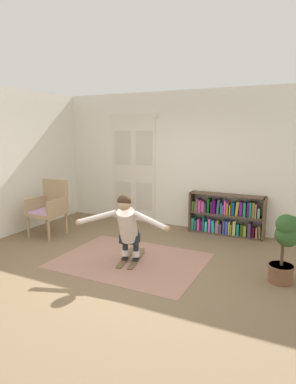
{
  "coord_description": "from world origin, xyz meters",
  "views": [
    {
      "loc": [
        2.33,
        -4.03,
        2.05
      ],
      "look_at": [
        -0.07,
        0.83,
        1.05
      ],
      "focal_mm": 30.56,
      "sensor_mm": 36.0,
      "label": 1
    }
  ],
  "objects_px": {
    "potted_plant": "(288,239)",
    "person_skier": "(127,224)",
    "bookshelf": "(225,216)",
    "skis_pair": "(131,258)",
    "wicker_chair": "(49,206)"
  },
  "relations": [
    {
      "from": "bookshelf",
      "to": "wicker_chair",
      "type": "distance_m",
      "value": 3.55
    },
    {
      "from": "skis_pair",
      "to": "potted_plant",
      "type": "bearing_deg",
      "value": 5.51
    },
    {
      "from": "bookshelf",
      "to": "skis_pair",
      "type": "xyz_separation_m",
      "value": [
        -1.05,
        -2.03,
        -0.35
      ]
    },
    {
      "from": "bookshelf",
      "to": "potted_plant",
      "type": "height_order",
      "value": "potted_plant"
    },
    {
      "from": "potted_plant",
      "to": "skis_pair",
      "type": "bearing_deg",
      "value": -174.49
    },
    {
      "from": "skis_pair",
      "to": "person_skier",
      "type": "distance_m",
      "value": 0.66
    },
    {
      "from": "bookshelf",
      "to": "wicker_chair",
      "type": "relative_size",
      "value": 1.36
    },
    {
      "from": "bookshelf",
      "to": "person_skier",
      "type": "relative_size",
      "value": 1.05
    },
    {
      "from": "potted_plant",
      "to": "person_skier",
      "type": "bearing_deg",
      "value": -169.64
    },
    {
      "from": "wicker_chair",
      "to": "skis_pair",
      "type": "bearing_deg",
      "value": -12.25
    },
    {
      "from": "bookshelf",
      "to": "skis_pair",
      "type": "distance_m",
      "value": 2.31
    },
    {
      "from": "potted_plant",
      "to": "person_skier",
      "type": "height_order",
      "value": "person_skier"
    },
    {
      "from": "bookshelf",
      "to": "skis_pair",
      "type": "relative_size",
      "value": 1.88
    },
    {
      "from": "potted_plant",
      "to": "person_skier",
      "type": "distance_m",
      "value": 2.29
    },
    {
      "from": "person_skier",
      "to": "wicker_chair",
      "type": "bearing_deg",
      "value": 163.27
    }
  ]
}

